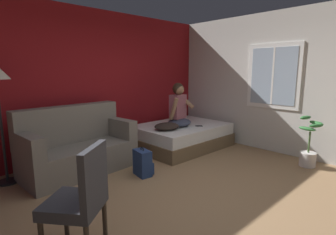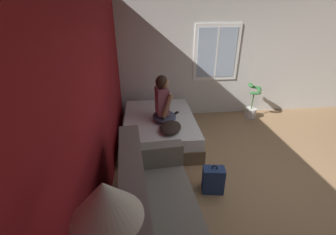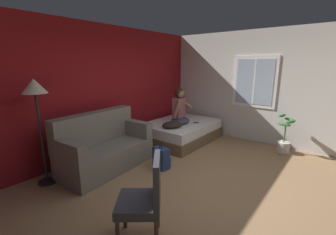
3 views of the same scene
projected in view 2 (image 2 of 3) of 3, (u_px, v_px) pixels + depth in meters
ground_plane at (288, 187)px, 3.34m from camera, size 40.00×40.00×0.00m
wall_back_accent at (88, 114)px, 2.48m from camera, size 10.41×0.16×2.70m
wall_side_with_window at (231, 58)px, 5.22m from camera, size 0.19×6.61×2.70m
bed at (159, 128)px, 4.49m from camera, size 1.89×1.40×0.48m
couch at (156, 212)px, 2.46m from camera, size 1.76×0.95×1.04m
person_seated at (163, 103)px, 4.09m from camera, size 0.57×0.51×0.88m
backpack at (213, 180)px, 3.20m from camera, size 0.27×0.32×0.46m
throw_pillow at (171, 127)px, 3.86m from camera, size 0.57×0.50×0.14m
cell_phone at (176, 113)px, 4.54m from camera, size 0.15×0.14×0.01m
floor_lamp at (109, 224)px, 1.13m from camera, size 0.36×0.36×1.70m
potted_plant at (252, 106)px, 5.33m from camera, size 0.39×0.37×0.85m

